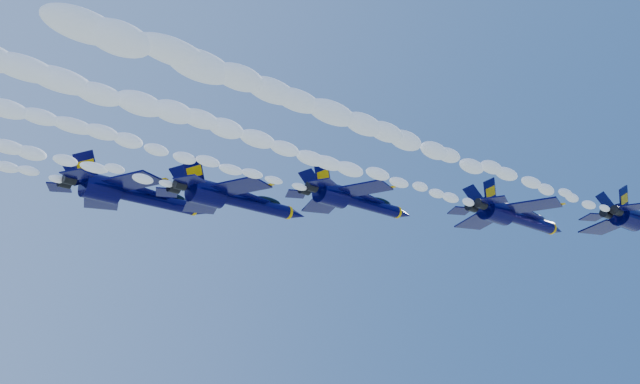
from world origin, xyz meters
TOP-DOWN VIEW (x-y plane):
  - smoke_trail_jet_lead at (-17.61, -14.40)m, footprint 59.31×2.17m
  - jet_second at (8.16, -5.28)m, footprint 16.65×13.66m
  - smoke_trail_jet_second at (-28.62, -5.28)m, footprint 59.31×2.25m
  - jet_third at (-7.03, 4.76)m, footprint 15.97×13.10m
  - smoke_trail_jet_third at (-43.51, 4.76)m, footprint 59.31×2.16m
  - jet_fourth at (-16.19, 14.77)m, footprint 18.08×14.83m
  - jet_fifth at (-24.24, 24.08)m, footprint 19.26×15.80m

SIDE VIEW (x-z plane):
  - smoke_trail_jet_lead at x=-17.61m, z-range 150.45..152.40m
  - smoke_trail_jet_second at x=-28.62m, z-range 151.17..153.20m
  - jet_second at x=8.16m, z-range 149.58..155.77m
  - smoke_trail_jet_third at x=-43.51m, z-range 152.52..154.46m
  - jet_third at x=-7.03m, z-range 151.01..156.94m
  - jet_fourth at x=-16.19m, z-range 151.39..158.11m
  - jet_fifth at x=-24.24m, z-range 152.45..159.61m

